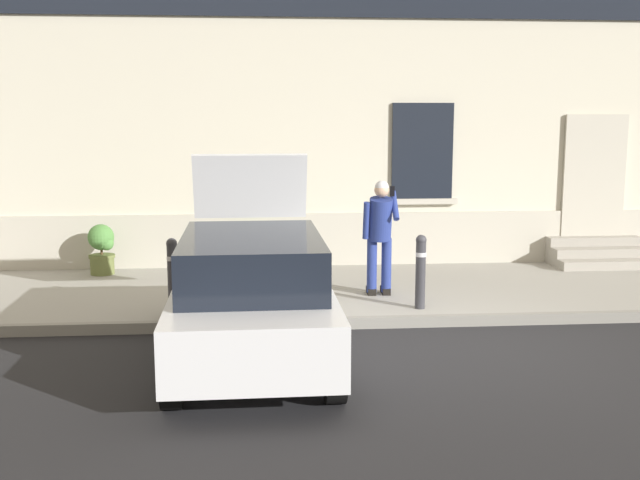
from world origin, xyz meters
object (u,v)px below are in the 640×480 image
object	(u,v)px
hatchback_car_white	(252,294)
planter_olive	(102,248)
bollard_far_left	(173,273)
bollard_near_person	(421,269)
person_on_phone	(380,230)
planter_cream	(246,245)

from	to	relation	value
hatchback_car_white	planter_olive	xyz separation A→B (m)	(-2.57, 4.41, -0.19)
bollard_far_left	planter_olive	distance (m)	3.12
bollard_near_person	planter_olive	bearing A→B (deg)	150.74
person_on_phone	hatchback_car_white	bearing A→B (deg)	-126.69
bollard_near_person	hatchback_car_white	bearing A→B (deg)	-144.42
planter_olive	hatchback_car_white	bearing A→B (deg)	-59.77
bollard_far_left	hatchback_car_white	bearing A→B (deg)	-56.93
hatchback_car_white	planter_olive	size ratio (longest dim) A/B	4.75
person_on_phone	planter_olive	distance (m)	4.89
planter_olive	planter_cream	size ratio (longest dim) A/B	1.00
planter_olive	planter_cream	distance (m)	2.45
bollard_far_left	person_on_phone	world-z (taller)	person_on_phone
bollard_near_person	planter_olive	distance (m)	5.62
bollard_far_left	person_on_phone	xyz separation A→B (m)	(2.97, 0.81, 0.43)
planter_olive	planter_cream	world-z (taller)	same
bollard_near_person	bollard_far_left	size ratio (longest dim) A/B	1.00
person_on_phone	planter_cream	size ratio (longest dim) A/B	2.02
hatchback_car_white	bollard_far_left	distance (m)	1.99
bollard_far_left	bollard_near_person	bearing A→B (deg)	0.00
hatchback_car_white	bollard_far_left	bearing A→B (deg)	123.07
hatchback_car_white	planter_olive	world-z (taller)	hatchback_car_white
hatchback_car_white	planter_olive	bearing A→B (deg)	120.23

